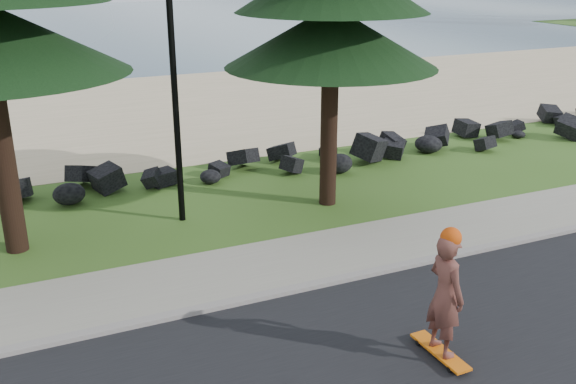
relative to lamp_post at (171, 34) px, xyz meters
name	(u,v)px	position (x,y,z in m)	size (l,w,h in m)	color
ground	(228,280)	(0.00, -3.20, -4.13)	(160.00, 160.00, 0.00)	#385C1D
kerb	(245,300)	(0.00, -4.10, -4.08)	(160.00, 0.20, 0.10)	gray
sidewalk	(224,274)	(0.00, -3.00, -4.09)	(160.00, 2.00, 0.08)	gray
beach_sand	(104,115)	(0.00, 11.30, -4.13)	(160.00, 15.00, 0.01)	tan
ocean	(38,26)	(0.00, 47.80, -4.13)	(160.00, 58.00, 0.01)	#314F5F
seawall_boulders	(158,187)	(0.00, 2.40, -4.13)	(60.00, 2.40, 1.10)	black
lamp_post	(171,34)	(0.00, 0.00, 0.00)	(0.25, 0.14, 8.14)	black
skateboarder	(445,295)	(2.10, -6.79, -3.08)	(0.47, 1.13, 2.09)	orange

